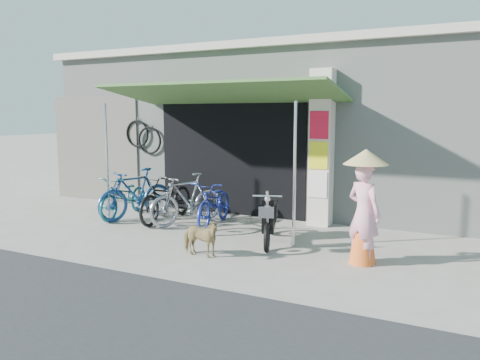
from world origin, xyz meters
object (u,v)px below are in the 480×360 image
at_px(bike_navy, 215,203).
at_px(moped, 270,218).
at_px(bike_silver, 187,199).
at_px(bike_teal, 125,196).
at_px(bike_black, 167,197).
at_px(nun, 364,207).
at_px(bike_blue, 136,194).
at_px(street_dog, 200,238).

bearing_deg(bike_navy, moped, -33.21).
bearing_deg(bike_navy, bike_silver, 179.07).
bearing_deg(bike_teal, bike_navy, -4.11).
distance_m(bike_black, nun, 4.31).
bearing_deg(bike_blue, bike_silver, 20.79).
relative_size(bike_black, bike_silver, 1.09).
xyz_separation_m(bike_teal, nun, (5.17, -0.98, 0.39)).
relative_size(bike_navy, street_dog, 2.49).
bearing_deg(bike_blue, moped, 11.39).
distance_m(bike_navy, moped, 1.51).
bearing_deg(bike_blue, bike_teal, -162.81).
bearing_deg(street_dog, bike_blue, 58.78).
bearing_deg(moped, bike_black, 147.72).
bearing_deg(bike_teal, bike_blue, -9.44).
relative_size(bike_navy, nun, 1.03).
bearing_deg(bike_navy, street_dog, -77.48).
bearing_deg(bike_teal, bike_black, -0.87).
relative_size(bike_silver, bike_navy, 0.98).
xyz_separation_m(bike_teal, bike_silver, (1.55, -0.00, 0.07)).
bearing_deg(bike_silver, bike_blue, -156.42).
relative_size(bike_blue, bike_navy, 1.00).
bearing_deg(bike_black, bike_navy, -3.00).
height_order(bike_blue, bike_black, bike_blue).
xyz_separation_m(bike_black, bike_navy, (1.12, -0.01, -0.03)).
relative_size(street_dog, moped, 0.44).
bearing_deg(street_dog, bike_teal, 61.51).
bearing_deg(bike_navy, bike_teal, 172.50).
distance_m(bike_blue, nun, 4.96).
distance_m(bike_silver, moped, 2.03).
bearing_deg(bike_blue, street_dog, -13.64).
height_order(bike_blue, moped, bike_blue).
distance_m(bike_blue, bike_navy, 1.82).
bearing_deg(street_dog, moped, -24.80).
height_order(bike_blue, street_dog, bike_blue).
xyz_separation_m(bike_blue, bike_silver, (1.24, 0.01, -0.01)).
relative_size(bike_blue, bike_black, 0.94).
bearing_deg(nun, street_dog, 46.57).
height_order(bike_blue, bike_silver, bike_blue).
distance_m(bike_black, street_dog, 2.62).
height_order(bike_blue, bike_navy, bike_blue).
height_order(moped, nun, nun).
bearing_deg(bike_blue, nun, 8.86).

